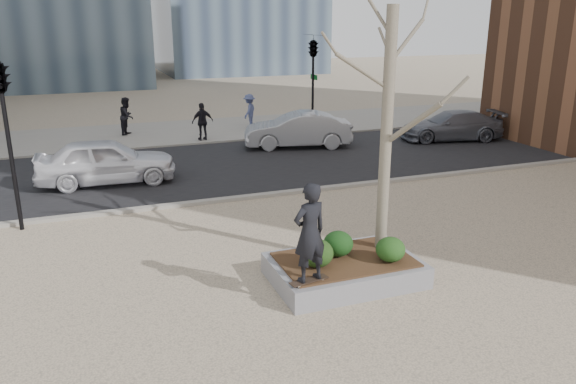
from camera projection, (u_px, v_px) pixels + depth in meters
name	position (u px, v px, depth m)	size (l,w,h in m)	color
ground	(300.00, 288.00, 11.37)	(120.00, 120.00, 0.00)	tan
street	(197.00, 168.00, 20.29)	(60.00, 8.00, 0.02)	black
far_sidewalk	(166.00, 133.00, 26.54)	(60.00, 6.00, 0.02)	gray
planter	(345.00, 270.00, 11.64)	(3.00, 2.00, 0.45)	gray
planter_mulch	(345.00, 259.00, 11.57)	(2.70, 1.70, 0.04)	#382314
sycamore_tree	(388.00, 94.00, 11.18)	(2.80, 2.80, 6.60)	gray
shrub_left	(317.00, 253.00, 11.13)	(0.66, 0.66, 0.56)	#163310
shrub_middle	(338.00, 244.00, 11.64)	(0.62, 0.62, 0.53)	black
shrub_right	(390.00, 249.00, 11.37)	(0.60, 0.60, 0.51)	#173D13
skateboard	(309.00, 282.00, 10.56)	(0.78, 0.20, 0.07)	black
skateboarder	(310.00, 233.00, 10.27)	(0.69, 0.46, 1.90)	black
police_car	(106.00, 161.00, 18.26)	(1.77, 4.40, 1.50)	white
car_silver	(298.00, 130.00, 23.40)	(1.54, 4.42, 1.46)	#919399
car_third	(451.00, 125.00, 24.78)	(1.81, 4.44, 1.29)	slate
pedestrian_a	(127.00, 116.00, 25.84)	(0.84, 0.65, 1.72)	black
pedestrian_b	(249.00, 111.00, 27.48)	(1.06, 0.61, 1.64)	#45507D
pedestrian_c	(203.00, 122.00, 24.66)	(0.97, 0.40, 1.65)	black
traffic_light_near	(9.00, 144.00, 13.84)	(0.60, 2.48, 4.50)	black
traffic_light_far	(313.00, 85.00, 25.93)	(0.60, 2.48, 4.50)	black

